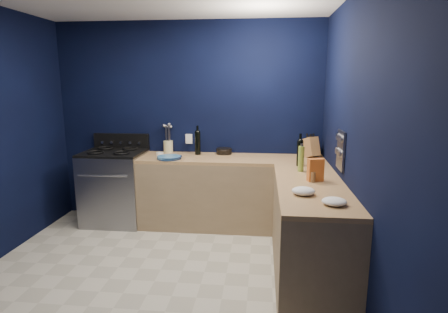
# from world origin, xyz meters

# --- Properties ---
(floor) EXTENTS (3.50, 3.50, 0.02)m
(floor) POSITION_xyz_m (0.00, 0.00, -0.01)
(floor) COLOR #B6B09F
(floor) RESTS_ON ground
(wall_back) EXTENTS (3.50, 0.02, 2.60)m
(wall_back) POSITION_xyz_m (0.00, 1.76, 1.30)
(wall_back) COLOR black
(wall_back) RESTS_ON ground
(wall_right) EXTENTS (0.02, 3.50, 2.60)m
(wall_right) POSITION_xyz_m (1.76, 0.00, 1.30)
(wall_right) COLOR black
(wall_right) RESTS_ON ground
(wall_front) EXTENTS (3.50, 0.02, 2.60)m
(wall_front) POSITION_xyz_m (0.00, -1.76, 1.30)
(wall_front) COLOR black
(wall_front) RESTS_ON ground
(cab_back) EXTENTS (2.30, 0.63, 0.86)m
(cab_back) POSITION_xyz_m (0.60, 1.44, 0.43)
(cab_back) COLOR #907756
(cab_back) RESTS_ON floor
(top_back) EXTENTS (2.30, 0.63, 0.04)m
(top_back) POSITION_xyz_m (0.60, 1.44, 0.88)
(top_back) COLOR brown
(top_back) RESTS_ON cab_back
(cab_right) EXTENTS (0.63, 1.67, 0.86)m
(cab_right) POSITION_xyz_m (1.44, 0.29, 0.43)
(cab_right) COLOR #907756
(cab_right) RESTS_ON floor
(top_right) EXTENTS (0.63, 1.67, 0.04)m
(top_right) POSITION_xyz_m (1.44, 0.29, 0.88)
(top_right) COLOR brown
(top_right) RESTS_ON cab_right
(gas_range) EXTENTS (0.76, 0.66, 0.92)m
(gas_range) POSITION_xyz_m (-0.93, 1.42, 0.46)
(gas_range) COLOR gray
(gas_range) RESTS_ON floor
(oven_door) EXTENTS (0.59, 0.02, 0.42)m
(oven_door) POSITION_xyz_m (-0.93, 1.10, 0.45)
(oven_door) COLOR black
(oven_door) RESTS_ON gas_range
(cooktop) EXTENTS (0.76, 0.66, 0.03)m
(cooktop) POSITION_xyz_m (-0.93, 1.42, 0.94)
(cooktop) COLOR black
(cooktop) RESTS_ON gas_range
(backguard) EXTENTS (0.76, 0.06, 0.20)m
(backguard) POSITION_xyz_m (-0.93, 1.72, 1.04)
(backguard) COLOR black
(backguard) RESTS_ON gas_range
(spice_panel) EXTENTS (0.02, 0.28, 0.38)m
(spice_panel) POSITION_xyz_m (1.74, 0.55, 1.18)
(spice_panel) COLOR gray
(spice_panel) RESTS_ON wall_right
(wall_outlet) EXTENTS (0.09, 0.02, 0.13)m
(wall_outlet) POSITION_xyz_m (0.00, 1.74, 1.08)
(wall_outlet) COLOR white
(wall_outlet) RESTS_ON wall_back
(plate_stack) EXTENTS (0.39, 0.39, 0.04)m
(plate_stack) POSITION_xyz_m (-0.15, 1.26, 0.92)
(plate_stack) COLOR teal
(plate_stack) RESTS_ON top_back
(ramekin) EXTENTS (0.12, 0.12, 0.04)m
(ramekin) POSITION_xyz_m (-0.33, 1.49, 0.92)
(ramekin) COLOR white
(ramekin) RESTS_ON top_back
(utensil_crock) EXTENTS (0.13, 0.13, 0.16)m
(utensil_crock) POSITION_xyz_m (-0.27, 1.69, 0.98)
(utensil_crock) COLOR beige
(utensil_crock) RESTS_ON top_back
(wine_bottle_back) EXTENTS (0.08, 0.08, 0.30)m
(wine_bottle_back) POSITION_xyz_m (0.15, 1.58, 1.05)
(wine_bottle_back) COLOR black
(wine_bottle_back) RESTS_ON top_back
(lemon_basket) EXTENTS (0.23, 0.23, 0.08)m
(lemon_basket) POSITION_xyz_m (0.48, 1.65, 0.94)
(lemon_basket) COLOR black
(lemon_basket) RESTS_ON top_back
(knife_block) EXTENTS (0.25, 0.31, 0.29)m
(knife_block) POSITION_xyz_m (1.58, 1.58, 1.02)
(knife_block) COLOR olive
(knife_block) RESTS_ON top_back
(wine_bottle_right) EXTENTS (0.07, 0.07, 0.29)m
(wine_bottle_right) POSITION_xyz_m (1.40, 1.06, 1.04)
(wine_bottle_right) COLOR black
(wine_bottle_right) RESTS_ON top_right
(oil_bottle) EXTENTS (0.07, 0.07, 0.27)m
(oil_bottle) POSITION_xyz_m (1.39, 0.79, 1.03)
(oil_bottle) COLOR olive
(oil_bottle) RESTS_ON top_right
(spice_jar_near) EXTENTS (0.06, 0.06, 0.10)m
(spice_jar_near) POSITION_xyz_m (1.46, 0.61, 0.95)
(spice_jar_near) COLOR olive
(spice_jar_near) RESTS_ON top_right
(spice_jar_far) EXTENTS (0.07, 0.07, 0.10)m
(spice_jar_far) POSITION_xyz_m (1.46, 0.38, 0.95)
(spice_jar_far) COLOR olive
(spice_jar_far) RESTS_ON top_right
(crouton_bag) EXTENTS (0.16, 0.11, 0.22)m
(crouton_bag) POSITION_xyz_m (1.48, 0.42, 1.01)
(crouton_bag) COLOR #B22E18
(crouton_bag) RESTS_ON top_right
(towel_front) EXTENTS (0.20, 0.17, 0.07)m
(towel_front) POSITION_xyz_m (1.33, -0.04, 0.93)
(towel_front) COLOR white
(towel_front) RESTS_ON top_right
(towel_end) EXTENTS (0.24, 0.23, 0.06)m
(towel_end) POSITION_xyz_m (1.53, -0.28, 0.93)
(towel_end) COLOR white
(towel_end) RESTS_ON top_right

